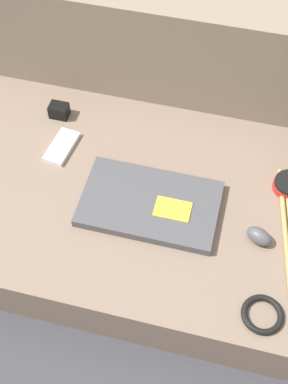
{
  "coord_description": "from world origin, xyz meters",
  "views": [
    {
      "loc": [
        0.19,
        -0.76,
        1.29
      ],
      "look_at": [
        0.0,
        0.0,
        0.17
      ],
      "focal_mm": 50.0,
      "sensor_mm": 36.0,
      "label": 1
    }
  ],
  "objects_px": {
    "computer_mouse": "(259,236)",
    "charger_brick": "(59,111)",
    "laptop": "(150,204)",
    "phone_black": "(62,147)"
  },
  "relations": [
    {
      "from": "computer_mouse",
      "to": "phone_black",
      "type": "height_order",
      "value": "computer_mouse"
    },
    {
      "from": "computer_mouse",
      "to": "laptop",
      "type": "bearing_deg",
      "value": -161.87
    },
    {
      "from": "computer_mouse",
      "to": "charger_brick",
      "type": "bearing_deg",
      "value": -179.7
    },
    {
      "from": "computer_mouse",
      "to": "phone_black",
      "type": "relative_size",
      "value": 0.59
    },
    {
      "from": "computer_mouse",
      "to": "charger_brick",
      "type": "height_order",
      "value": "charger_brick"
    },
    {
      "from": "phone_black",
      "to": "computer_mouse",
      "type": "bearing_deg",
      "value": -8.67
    },
    {
      "from": "phone_black",
      "to": "laptop",
      "type": "bearing_deg",
      "value": -17.14
    },
    {
      "from": "laptop",
      "to": "charger_brick",
      "type": "distance_m",
      "value": 0.41
    },
    {
      "from": "laptop",
      "to": "phone_black",
      "type": "xyz_separation_m",
      "value": [
        -0.28,
        0.13,
        -0.01
      ]
    },
    {
      "from": "phone_black",
      "to": "charger_brick",
      "type": "xyz_separation_m",
      "value": [
        -0.05,
        0.12,
        0.01
      ]
    }
  ]
}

